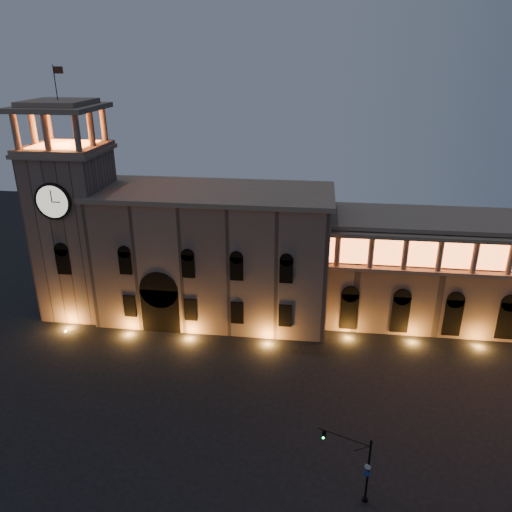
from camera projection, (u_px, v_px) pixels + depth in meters
name	position (u px, v px, depth m)	size (l,w,h in m)	color
ground	(192.00, 420.00, 49.37)	(160.00, 160.00, 0.00)	black
government_building	(214.00, 254.00, 66.43)	(30.80, 12.80, 17.60)	#785E4F
clock_tower	(76.00, 225.00, 66.30)	(9.80, 9.80, 32.40)	#785E4F
colonnade_wing	(474.00, 271.00, 64.81)	(40.60, 11.50, 14.50)	brown
traffic_light	(359.00, 466.00, 39.57)	(4.29, 1.82, 6.24)	black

